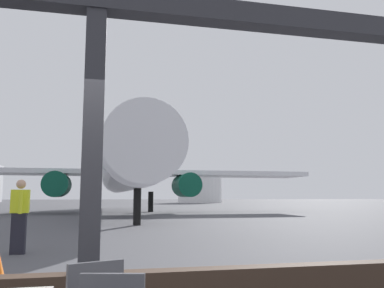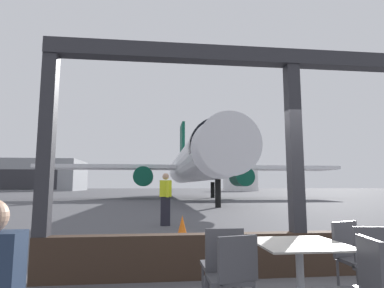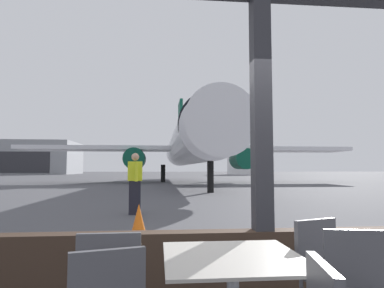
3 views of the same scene
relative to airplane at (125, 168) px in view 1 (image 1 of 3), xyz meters
name	(u,v)px [view 1 (image 1 of 3)]	position (x,y,z in m)	size (l,w,h in m)	color
ground_plane	(102,209)	(-1.67, 12.81, -3.49)	(220.00, 220.00, 0.00)	#4C4C51
window_frame	(91,206)	(-1.67, -27.19, -2.23)	(7.64, 0.24, 3.49)	#38281E
airplane	(125,168)	(0.00, 0.00, 0.00)	(31.07, 32.26, 10.31)	silver
ground_crew_worker	(19,215)	(-3.48, -21.05, -2.59)	(0.40, 0.56, 1.74)	black
fuel_storage_tank	(200,189)	(17.24, 45.92, -0.73)	(8.70, 8.70, 5.51)	white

